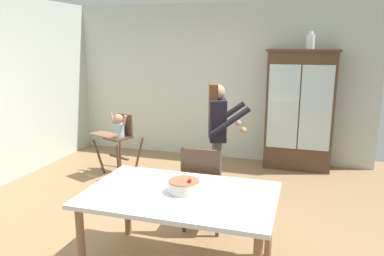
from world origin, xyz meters
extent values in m
plane|color=#93704C|center=(0.00, 0.00, 0.00)|extent=(6.24, 6.24, 0.00)
cube|color=beige|center=(0.00, 2.63, 1.35)|extent=(5.32, 0.06, 2.70)
cube|color=#4C3323|center=(1.44, 2.37, 0.95)|extent=(1.04, 0.42, 1.89)
cube|color=#4C3323|center=(1.44, 2.37, 1.91)|extent=(1.10, 0.48, 0.04)
cube|color=silver|center=(1.19, 2.15, 1.04)|extent=(0.47, 0.01, 1.32)
cube|color=silver|center=(1.68, 2.15, 1.04)|extent=(0.47, 0.01, 1.32)
cube|color=#4C3323|center=(1.44, 2.37, 1.04)|extent=(0.96, 0.36, 0.02)
cylinder|color=white|center=(1.53, 2.37, 2.04)|extent=(0.13, 0.13, 0.22)
cylinder|color=white|center=(1.53, 2.37, 2.18)|extent=(0.07, 0.07, 0.05)
cylinder|color=#4C3323|center=(-1.53, 1.15, 0.28)|extent=(0.17, 0.11, 0.56)
cylinder|color=#4C3323|center=(-1.12, 1.00, 0.28)|extent=(0.10, 0.17, 0.56)
cylinder|color=#4C3323|center=(-1.38, 1.57, 0.28)|extent=(0.10, 0.17, 0.56)
cylinder|color=#4C3323|center=(-0.97, 1.42, 0.28)|extent=(0.17, 0.11, 0.56)
cube|color=#4C3323|center=(-1.25, 1.28, 0.25)|extent=(0.41, 0.18, 0.02)
cube|color=#4C3323|center=(-1.25, 1.28, 0.57)|extent=(0.44, 0.44, 0.02)
cube|color=#4C3323|center=(-1.20, 1.43, 0.76)|extent=(0.30, 0.13, 0.34)
cube|color=brown|center=(-1.34, 1.03, 0.68)|extent=(0.50, 0.38, 0.02)
cylinder|color=#9EBCD1|center=(-1.24, 1.30, 0.70)|extent=(0.17, 0.17, 0.22)
sphere|color=tan|center=(-1.24, 1.30, 0.87)|extent=(0.15, 0.15, 0.15)
cylinder|color=tan|center=(-1.37, 1.35, 0.86)|extent=(0.11, 0.07, 0.17)
cylinder|color=tan|center=(-1.11, 1.25, 0.86)|extent=(0.11, 0.07, 0.17)
cylinder|color=#47474C|center=(0.50, 0.62, 0.41)|extent=(0.11, 0.11, 0.82)
cylinder|color=#47474C|center=(0.45, 0.78, 0.41)|extent=(0.11, 0.11, 0.82)
cube|color=black|center=(0.48, 0.70, 1.08)|extent=(0.30, 0.41, 0.52)
cube|color=white|center=(0.58, 0.73, 1.08)|extent=(0.03, 0.06, 0.49)
sphere|color=tan|center=(0.48, 0.70, 1.43)|extent=(0.19, 0.19, 0.19)
cube|color=brown|center=(0.43, 0.68, 1.31)|extent=(0.16, 0.22, 0.44)
cylinder|color=black|center=(0.67, 0.56, 1.10)|extent=(0.49, 0.22, 0.37)
sphere|color=tan|center=(0.83, 0.61, 0.99)|extent=(0.08, 0.08, 0.08)
cylinder|color=black|center=(0.55, 0.94, 1.10)|extent=(0.49, 0.22, 0.37)
sphere|color=tan|center=(0.70, 0.99, 0.99)|extent=(0.08, 0.08, 0.08)
cube|color=silver|center=(0.53, -0.90, 0.72)|extent=(1.67, 1.05, 0.04)
cylinder|color=brown|center=(-0.22, -1.33, 0.35)|extent=(0.07, 0.07, 0.70)
cylinder|color=brown|center=(-0.22, -0.47, 0.35)|extent=(0.07, 0.07, 0.70)
cylinder|color=brown|center=(1.27, -0.46, 0.35)|extent=(0.07, 0.07, 0.70)
cylinder|color=beige|center=(0.55, -0.87, 0.79)|extent=(0.28, 0.28, 0.10)
cylinder|color=#935B3D|center=(0.55, -0.87, 0.84)|extent=(0.27, 0.27, 0.01)
cylinder|color=#F2E5CC|center=(0.55, -0.87, 0.88)|extent=(0.01, 0.01, 0.06)
cone|color=yellow|center=(0.55, -0.87, 0.92)|extent=(0.02, 0.02, 0.02)
sphere|color=red|center=(0.61, -0.90, 0.87)|extent=(0.04, 0.04, 0.04)
cylinder|color=#4C3323|center=(0.71, 0.13, 0.23)|extent=(0.04, 0.04, 0.45)
cylinder|color=#4C3323|center=(0.34, 0.13, 0.23)|extent=(0.04, 0.04, 0.45)
cylinder|color=#4C3323|center=(0.71, -0.24, 0.23)|extent=(0.04, 0.04, 0.45)
cylinder|color=#4C3323|center=(0.34, -0.24, 0.23)|extent=(0.04, 0.04, 0.45)
cube|color=brown|center=(0.52, -0.05, 0.47)|extent=(0.45, 0.45, 0.03)
cube|color=#4C3323|center=(0.53, -0.25, 0.72)|extent=(0.42, 0.05, 0.48)
cylinder|color=#4C3323|center=(0.72, -0.25, 0.72)|extent=(0.03, 0.03, 0.48)
cylinder|color=#4C3323|center=(0.34, -0.26, 0.72)|extent=(0.03, 0.03, 0.48)
camera|label=1|loc=(1.54, -3.82, 2.03)|focal=35.13mm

